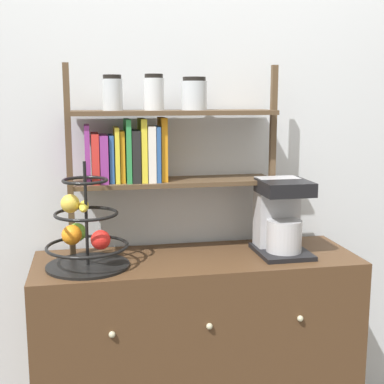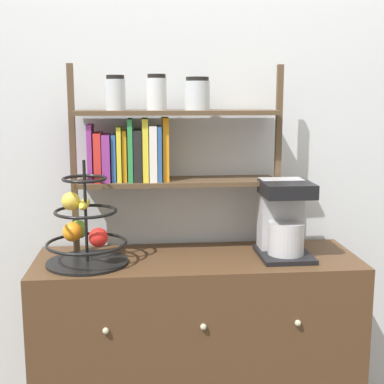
# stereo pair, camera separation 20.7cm
# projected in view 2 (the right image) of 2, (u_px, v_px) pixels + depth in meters

# --- Properties ---
(wall_back) EXTENTS (7.00, 0.05, 2.60)m
(wall_back) POSITION_uv_depth(u_px,v_px,m) (191.00, 147.00, 2.31)
(wall_back) COLOR silver
(wall_back) RESTS_ON ground_plane
(sideboard) EXTENTS (1.28, 0.45, 0.88)m
(sideboard) POSITION_uv_depth(u_px,v_px,m) (197.00, 360.00, 2.20)
(sideboard) COLOR #4C331E
(sideboard) RESTS_ON ground_plane
(coffee_maker) EXTENTS (0.20, 0.25, 0.30)m
(coffee_maker) POSITION_uv_depth(u_px,v_px,m) (283.00, 218.00, 2.13)
(coffee_maker) COLOR black
(coffee_maker) RESTS_ON sideboard
(fruit_stand) EXTENTS (0.31, 0.31, 0.40)m
(fruit_stand) POSITION_uv_depth(u_px,v_px,m) (84.00, 231.00, 2.03)
(fruit_stand) COLOR black
(fruit_stand) RESTS_ON sideboard
(shelf_hutch) EXTENTS (0.86, 0.20, 0.76)m
(shelf_hutch) POSITION_uv_depth(u_px,v_px,m) (153.00, 142.00, 2.15)
(shelf_hutch) COLOR brown
(shelf_hutch) RESTS_ON sideboard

